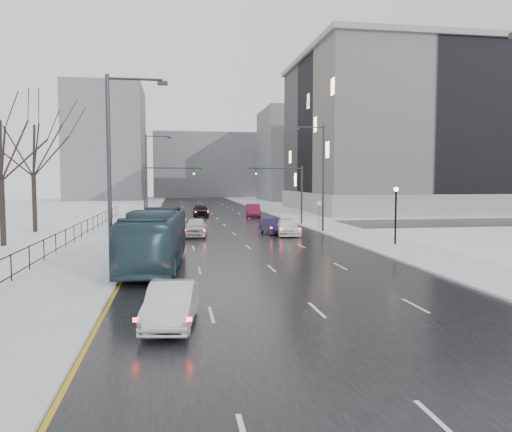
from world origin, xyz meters
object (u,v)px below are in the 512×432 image
streetlight_l_far (149,174)px  mast_signal_left (155,188)px  bus (155,238)px  tree_park_e (35,233)px  streetlight_l_near (114,166)px  lamppost_r_mid (396,207)px  sedan_right_distant (253,210)px  sedan_right_near (273,226)px  mast_signal_right (292,188)px  sedan_left_near (171,304)px  no_uturn_sign (319,206)px  tree_park_d (4,247)px  sedan_center_near (196,227)px  sedan_right_far (287,227)px  sedan_center_far (201,210)px

streetlight_l_far → mast_signal_left: streetlight_l_far is taller
bus → tree_park_e: bearing=124.4°
tree_park_e → streetlight_l_near: (10.03, -24.00, 5.62)m
lamppost_r_mid → mast_signal_left: mast_signal_left is taller
tree_park_e → sedan_right_distant: size_ratio=2.60×
lamppost_r_mid → sedan_right_near: size_ratio=1.02×
mast_signal_right → sedan_left_near: size_ratio=1.50×
no_uturn_sign → bus: size_ratio=0.23×
tree_park_d → streetlight_l_near: 17.90m
lamppost_r_mid → sedan_center_near: bearing=149.6°
sedan_center_near → sedan_right_far: bearing=2.9°
sedan_right_far → sedan_center_far: sedan_center_far is taller
tree_park_d → sedan_center_near: tree_park_d is taller
tree_park_e → sedan_center_far: size_ratio=2.81×
bus → streetlight_l_far: bearing=98.0°
streetlight_l_near → sedan_right_distant: streetlight_l_near is taller
lamppost_r_mid → bus: size_ratio=0.37×
lamppost_r_mid → sedan_right_distant: size_ratio=0.82×
sedan_right_distant → sedan_center_far: bearing=168.4°
sedan_right_far → tree_park_d: bearing=-167.2°
tree_park_d → sedan_center_near: bearing=17.5°
no_uturn_sign → sedan_center_far: (-11.09, 18.47, -1.44)m
bus → sedan_right_distant: 38.46m
lamppost_r_mid → sedan_right_far: (-6.50, 8.18, -2.21)m
sedan_right_near → sedan_center_far: size_ratio=0.88×
mast_signal_left → sedan_left_near: size_ratio=1.50×
streetlight_l_near → lamppost_r_mid: 21.78m
streetlight_l_far → mast_signal_left: 4.36m
streetlight_l_near → sedan_center_near: (4.67, 18.52, -4.76)m
tree_park_e → sedan_right_far: size_ratio=2.83×
mast_signal_left → sedan_center_near: 10.73m
mast_signal_left → sedan_center_far: (5.43, 14.47, -3.25)m
sedan_left_near → sedan_right_far: size_ratio=0.91×
sedan_center_far → sedan_right_distant: size_ratio=0.92×
bus → sedan_right_far: (10.91, 14.64, -0.93)m
bus → sedan_right_near: bearing=62.5°
lamppost_r_mid → mast_signal_right: 18.41m
streetlight_l_far → sedan_left_near: 40.47m
sedan_center_near → sedan_right_distant: sedan_right_distant is taller
no_uturn_sign → sedan_left_near: bearing=-114.5°
mast_signal_right → bus: 28.16m
streetlight_l_far → bus: bearing=-86.5°
tree_park_d → sedan_right_distant: (22.73, 26.28, 0.90)m
bus → mast_signal_left: bearing=96.6°
sedan_right_distant → lamppost_r_mid: bearing=-72.5°
streetlight_l_far → no_uturn_sign: (17.37, -8.00, -3.32)m
bus → streetlight_l_near: bearing=-112.0°
sedan_right_far → sedan_left_near: bearing=-108.5°
mast_signal_left → sedan_right_distant: 17.65m
bus → sedan_right_far: bearing=57.8°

